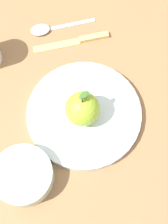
# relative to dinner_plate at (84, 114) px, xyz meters

# --- Properties ---
(ground_plane) EXTENTS (2.40, 2.40, 0.00)m
(ground_plane) POSITION_rel_dinner_plate_xyz_m (0.03, 0.02, -0.01)
(ground_plane) COLOR olive
(dinner_plate) EXTENTS (0.25, 0.25, 0.02)m
(dinner_plate) POSITION_rel_dinner_plate_xyz_m (0.00, 0.00, 0.00)
(dinner_plate) COLOR silver
(dinner_plate) RESTS_ON ground_plane
(apple) EXTENTS (0.07, 0.07, 0.09)m
(apple) POSITION_rel_dinner_plate_xyz_m (-0.01, 0.00, 0.04)
(apple) COLOR #8CB22D
(apple) RESTS_ON dinner_plate
(side_bowl) EXTENTS (0.12, 0.12, 0.04)m
(side_bowl) POSITION_rel_dinner_plate_xyz_m (-0.17, 0.07, 0.02)
(side_bowl) COLOR #B2C6B2
(side_bowl) RESTS_ON ground_plane
(knife) EXTENTS (0.11, 0.17, 0.01)m
(knife) POSITION_rel_dinner_plate_xyz_m (0.18, 0.08, -0.01)
(knife) COLOR #D8B766
(knife) RESTS_ON ground_plane
(spoon) EXTENTS (0.11, 0.15, 0.01)m
(spoon) POSITION_rel_dinner_plate_xyz_m (0.19, 0.16, -0.01)
(spoon) COLOR silver
(spoon) RESTS_ON ground_plane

